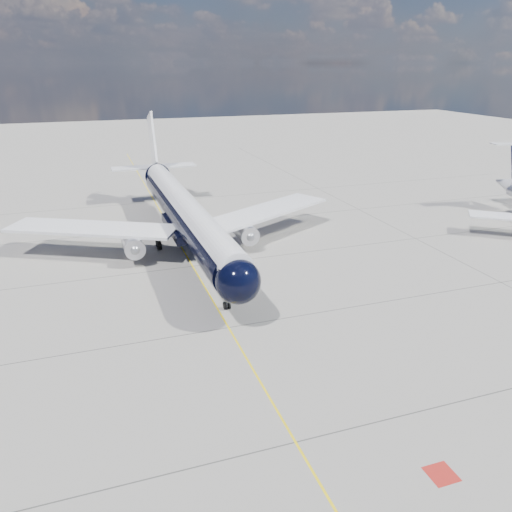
# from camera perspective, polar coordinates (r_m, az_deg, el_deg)

# --- Properties ---
(ground) EXTENTS (320.00, 320.00, 0.00)m
(ground) POSITION_cam_1_polar(r_m,az_deg,el_deg) (62.05, -8.22, 0.50)
(ground) COLOR gray
(ground) RESTS_ON ground
(taxiway_centerline) EXTENTS (0.16, 160.00, 0.01)m
(taxiway_centerline) POSITION_cam_1_polar(r_m,az_deg,el_deg) (57.47, -7.26, -1.16)
(taxiway_centerline) COLOR yellow
(taxiway_centerline) RESTS_ON ground
(red_marking) EXTENTS (1.60, 1.60, 0.01)m
(red_marking) POSITION_cam_1_polar(r_m,az_deg,el_deg) (32.47, 20.42, -22.32)
(red_marking) COLOR maroon
(red_marking) RESTS_ON ground
(main_airliner) EXTENTS (42.09, 51.12, 14.79)m
(main_airliner) POSITION_cam_1_polar(r_m,az_deg,el_deg) (62.75, -8.29, 5.15)
(main_airliner) COLOR black
(main_airliner) RESTS_ON ground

